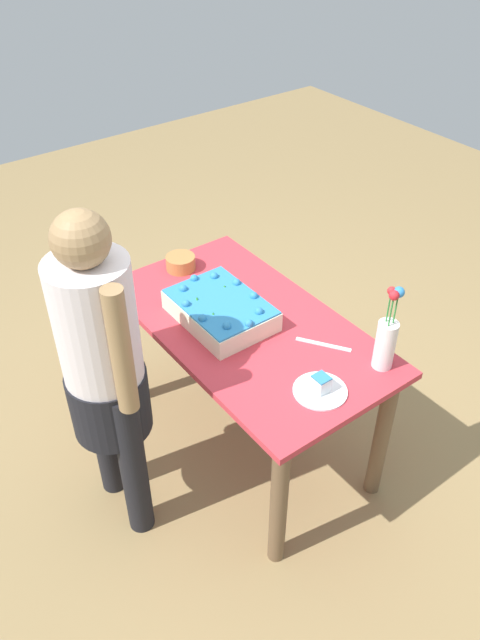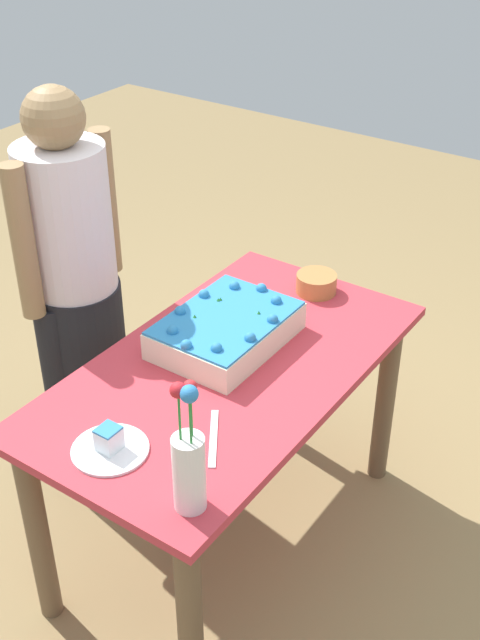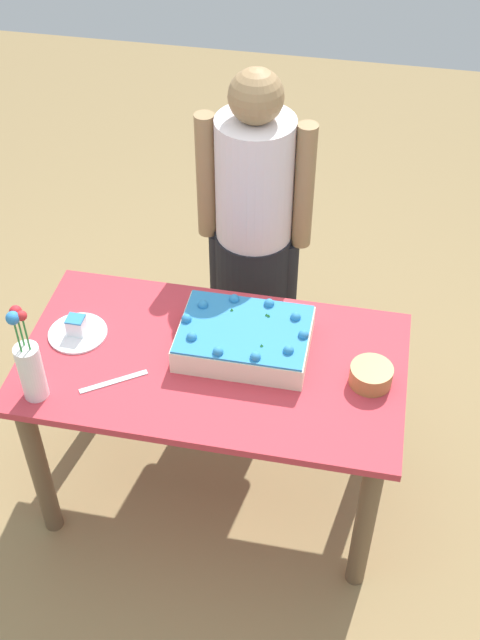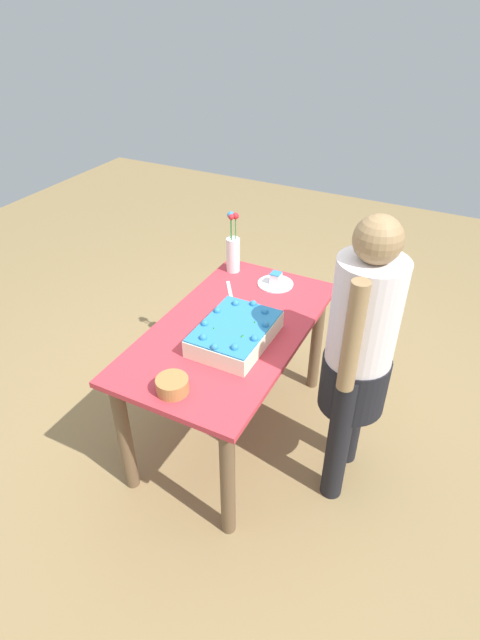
{
  "view_description": "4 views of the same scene",
  "coord_description": "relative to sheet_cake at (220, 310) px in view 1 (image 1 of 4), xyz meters",
  "views": [
    {
      "loc": [
        -1.67,
        1.29,
        2.42
      ],
      "look_at": [
        0.01,
        0.04,
        0.78
      ],
      "focal_mm": 35.0,
      "sensor_mm": 36.0,
      "label": 1
    },
    {
      "loc": [
        -1.62,
        -1.16,
        2.18
      ],
      "look_at": [
        0.11,
        0.03,
        0.84
      ],
      "focal_mm": 45.0,
      "sensor_mm": 36.0,
      "label": 2
    },
    {
      "loc": [
        0.46,
        -1.86,
        2.72
      ],
      "look_at": [
        0.08,
        0.08,
        0.87
      ],
      "focal_mm": 45.0,
      "sensor_mm": 36.0,
      "label": 3
    },
    {
      "loc": [
        1.83,
        0.99,
        2.23
      ],
      "look_at": [
        -0.0,
        0.05,
        0.8
      ],
      "focal_mm": 28.0,
      "sensor_mm": 36.0,
      "label": 4
    }
  ],
  "objects": [
    {
      "name": "cake_knife",
      "position": [
        -0.4,
        -0.24,
        -0.05
      ],
      "size": [
        0.2,
        0.15,
        0.0
      ],
      "primitive_type": "cube",
      "rotation": [
        0.0,
        0.0,
        3.74
      ],
      "color": "silver",
      "rests_on": "dining_table"
    },
    {
      "name": "dining_table",
      "position": [
        -0.1,
        -0.08,
        -0.19
      ],
      "size": [
        1.32,
        0.73,
        0.75
      ],
      "color": "#C0343F",
      "rests_on": "ground_plane"
    },
    {
      "name": "person_standing",
      "position": [
        -0.07,
        0.59,
        0.06
      ],
      "size": [
        0.45,
        0.31,
        1.49
      ],
      "rotation": [
        0.0,
        0.0,
        -1.57
      ],
      "color": "black",
      "rests_on": "ground_plane"
    },
    {
      "name": "fruit_bowl",
      "position": [
        0.44,
        -0.08,
        -0.02
      ],
      "size": [
        0.14,
        0.14,
        0.07
      ],
      "primitive_type": "cylinder",
      "color": "#B0763E",
      "rests_on": "dining_table"
    },
    {
      "name": "ground_plane",
      "position": [
        -0.1,
        -0.08,
        -0.8
      ],
      "size": [
        8.0,
        8.0,
        0.0
      ],
      "primitive_type": "plane",
      "color": "olive"
    },
    {
      "name": "sheet_cake",
      "position": [
        0.0,
        0.0,
        0.0
      ],
      "size": [
        0.45,
        0.32,
        0.12
      ],
      "color": "#F1ECC5",
      "rests_on": "dining_table"
    },
    {
      "name": "serving_plate_with_slice",
      "position": [
        -0.59,
        -0.04,
        -0.03
      ],
      "size": [
        0.21,
        0.21,
        0.08
      ],
      "color": "white",
      "rests_on": "dining_table"
    },
    {
      "name": "flower_vase",
      "position": [
        -0.63,
        -0.34,
        0.08
      ],
      "size": [
        0.08,
        0.08,
        0.38
      ],
      "color": "white",
      "rests_on": "dining_table"
    }
  ]
}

